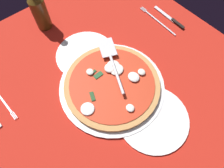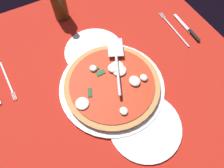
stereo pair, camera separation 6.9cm
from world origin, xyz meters
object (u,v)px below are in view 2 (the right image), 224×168
Objects in this scene: dinner_plate_right at (145,126)px; pizza_server at (117,61)px; pizza at (112,84)px; beer_bottle at (58,0)px; place_setting_far at (181,30)px; dinner_plate_left at (94,51)px.

pizza_server is at bearing 173.54° from dinner_plate_right.
dinner_plate_right is at bearing 7.58° from pizza.
beer_bottle reaches higher than dinner_plate_right.
place_setting_far is (-9.76, 38.39, -1.86)cm from pizza.
pizza_server is (11.05, 3.92, 4.24)cm from dinner_plate_left.
beer_bottle reaches higher than pizza_server.
dinner_plate_left is 37.97cm from place_setting_far.
dinner_plate_left and dinner_plate_right have the same top height.
pizza is 1.43× the size of beer_bottle.
place_setting_far is (7.39, 37.24, -0.15)cm from dinner_plate_left.
pizza_server is 35.90cm from beer_bottle.
pizza_server reaches higher than dinner_plate_right.
dinner_plate_left is 17.28cm from pizza.
beer_bottle reaches higher than place_setting_far.
place_setting_far is at bearing 127.42° from dinner_plate_right.
dinner_plate_right is 18.04cm from pizza.
dinner_plate_left is at bearing 44.08° from pizza_server.
dinner_plate_right is 1.08× the size of place_setting_far.
beer_bottle is at bearing -176.10° from pizza.
pizza_server is (-6.10, 5.08, 2.53)cm from pizza.
dinner_plate_right is 1.00× the size of pizza_server.
place_setting_far is at bearing -59.21° from pizza_server.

